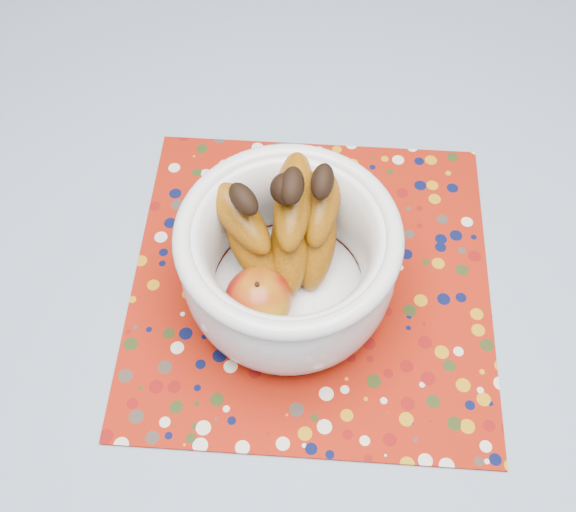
# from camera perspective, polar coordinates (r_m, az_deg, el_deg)

# --- Properties ---
(table) EXTENTS (1.20, 1.20, 0.75)m
(table) POSITION_cam_1_polar(r_m,az_deg,el_deg) (0.84, 1.73, -7.02)
(table) COLOR brown
(table) RESTS_ON ground
(tablecloth) EXTENTS (1.32, 1.32, 0.01)m
(tablecloth) POSITION_cam_1_polar(r_m,az_deg,el_deg) (0.77, 1.89, -4.50)
(tablecloth) COLOR #6082A0
(tablecloth) RESTS_ON table
(placemat) EXTENTS (0.46, 0.46, 0.00)m
(placemat) POSITION_cam_1_polar(r_m,az_deg,el_deg) (0.78, 1.97, -2.05)
(placemat) COLOR maroon
(placemat) RESTS_ON tablecloth
(fruit_bowl) EXTENTS (0.24, 0.23, 0.18)m
(fruit_bowl) POSITION_cam_1_polar(r_m,az_deg,el_deg) (0.70, -0.16, 0.38)
(fruit_bowl) COLOR silver
(fruit_bowl) RESTS_ON placemat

